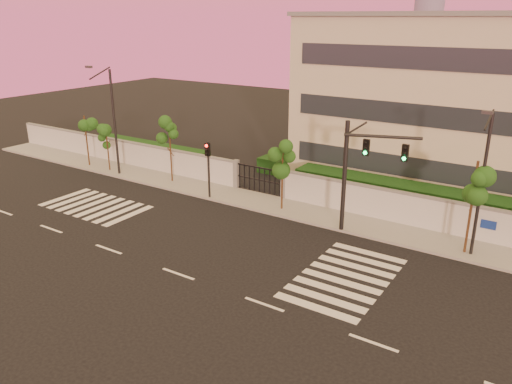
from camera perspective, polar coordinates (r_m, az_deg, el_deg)
ground at (r=25.08m, az=-8.88°, el=-9.24°), size 120.00×120.00×0.00m
sidewalk at (r=32.79m, az=3.37°, el=-1.80°), size 60.00×3.00×0.15m
perimeter_wall at (r=33.64m, az=4.84°, el=0.52°), size 60.00×0.36×2.20m
hedge_row at (r=35.60m, az=8.44°, el=1.02°), size 41.00×4.25×1.80m
institutional_building at (r=38.99m, az=24.16°, el=9.24°), size 24.40×12.40×12.25m
road_markings at (r=28.53m, az=-6.24°, el=-5.40°), size 57.00×7.62×0.02m
street_tree_a at (r=43.49m, az=-18.88°, el=6.78°), size 1.48×1.18×4.32m
street_tree_b at (r=41.66m, az=-16.66°, el=5.86°), size 1.34×1.07×3.71m
street_tree_c at (r=37.45m, az=-9.80°, el=6.38°), size 1.39×1.11×4.97m
street_tree_d at (r=31.42m, az=3.10°, el=3.71°), size 1.53×1.22×4.67m
street_tree_e at (r=27.55m, az=23.74°, el=0.54°), size 1.62×1.29×5.15m
traffic_signal_main at (r=28.11m, az=11.70°, el=2.97°), size 4.07×1.52×6.58m
traffic_signal_secondary at (r=33.85m, az=-5.48°, el=3.32°), size 0.32×0.32×4.08m
streetlight_west at (r=39.97m, az=-16.11°, el=8.20°), size 0.51×2.07×8.62m
streetlight_east at (r=27.16m, az=24.41°, el=1.31°), size 0.47×1.91×7.95m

